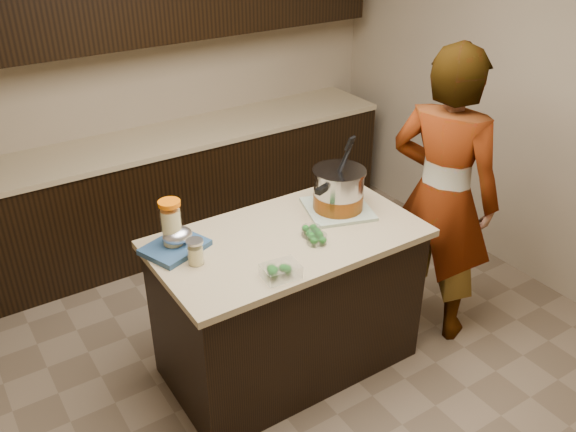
# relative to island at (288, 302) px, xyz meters

# --- Properties ---
(ground_plane) EXTENTS (4.00, 4.00, 0.00)m
(ground_plane) POSITION_rel_island_xyz_m (0.00, 0.00, -0.45)
(ground_plane) COLOR brown
(ground_plane) RESTS_ON ground
(room_shell) EXTENTS (4.04, 4.04, 2.72)m
(room_shell) POSITION_rel_island_xyz_m (0.00, 0.00, 1.26)
(room_shell) COLOR tan
(room_shell) RESTS_ON ground
(back_cabinets) EXTENTS (3.60, 0.63, 2.33)m
(back_cabinets) POSITION_rel_island_xyz_m (0.00, 1.74, 0.49)
(back_cabinets) COLOR black
(back_cabinets) RESTS_ON ground
(island) EXTENTS (1.46, 0.81, 0.90)m
(island) POSITION_rel_island_xyz_m (0.00, 0.00, 0.00)
(island) COLOR black
(island) RESTS_ON ground
(dish_towel) EXTENTS (0.45, 0.45, 0.02)m
(dish_towel) POSITION_rel_island_xyz_m (0.39, 0.08, 0.46)
(dish_towel) COLOR #628358
(dish_towel) RESTS_ON island
(stock_pot) EXTENTS (0.41, 0.39, 0.43)m
(stock_pot) POSITION_rel_island_xyz_m (0.39, 0.08, 0.57)
(stock_pot) COLOR #B7B7BC
(stock_pot) RESTS_ON dish_towel
(lemonade_pitcher) EXTENTS (0.13, 0.13, 0.27)m
(lemonade_pitcher) POSITION_rel_island_xyz_m (-0.57, 0.21, 0.58)
(lemonade_pitcher) COLOR #E3D38A
(lemonade_pitcher) RESTS_ON island
(mason_jar) EXTENTS (0.10, 0.10, 0.14)m
(mason_jar) POSITION_rel_island_xyz_m (-0.53, 0.03, 0.51)
(mason_jar) COLOR #E3D38A
(mason_jar) RESTS_ON island
(broccoli_tub_left) EXTENTS (0.13, 0.13, 0.05)m
(broccoli_tub_left) POSITION_rel_island_xyz_m (0.08, -0.15, 0.47)
(broccoli_tub_left) COLOR silver
(broccoli_tub_left) RESTS_ON island
(broccoli_tub_right) EXTENTS (0.14, 0.14, 0.05)m
(broccoli_tub_right) POSITION_rel_island_xyz_m (0.10, -0.07, 0.47)
(broccoli_tub_right) COLOR silver
(broccoli_tub_right) RESTS_ON island
(broccoli_tub_rect) EXTENTS (0.19, 0.15, 0.06)m
(broccoli_tub_rect) POSITION_rel_island_xyz_m (-0.24, -0.31, 0.48)
(broccoli_tub_rect) COLOR silver
(broccoli_tub_rect) RESTS_ON island
(blue_tray) EXTENTS (0.37, 0.34, 0.12)m
(blue_tray) POSITION_rel_island_xyz_m (-0.56, 0.20, 0.49)
(blue_tray) COLOR navy
(blue_tray) RESTS_ON island
(person) EXTENTS (0.67, 0.79, 1.85)m
(person) POSITION_rel_island_xyz_m (0.98, -0.17, 0.47)
(person) COLOR gray
(person) RESTS_ON ground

